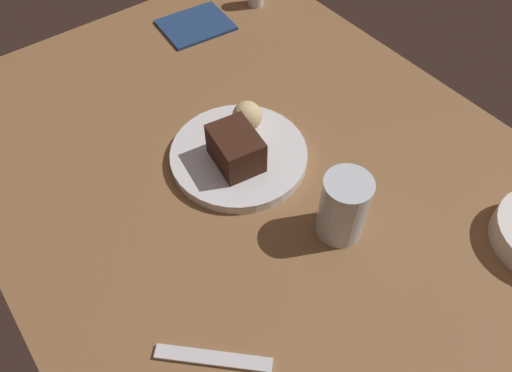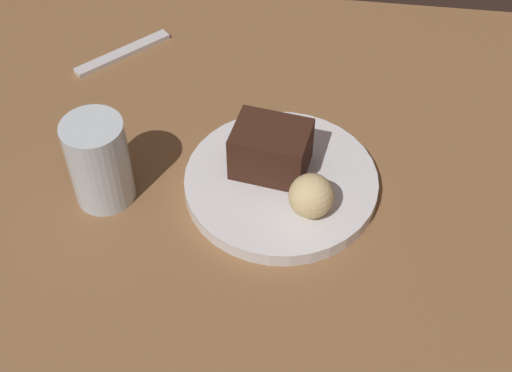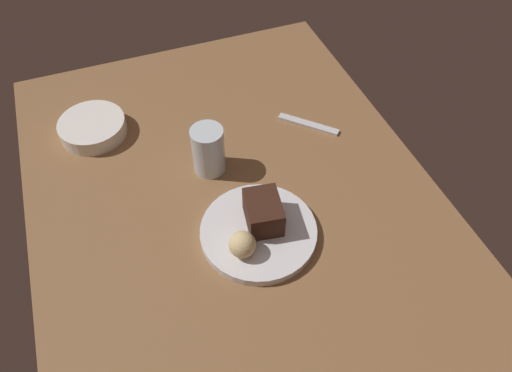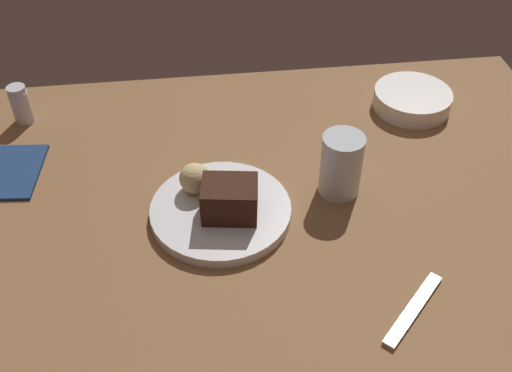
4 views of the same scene
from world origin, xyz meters
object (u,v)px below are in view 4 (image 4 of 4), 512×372
bread_roll (195,178)px  salt_shaker (21,104)px  dessert_plate (221,211)px  folded_napkin (5,172)px  water_glass (341,165)px  side_bowl (412,100)px  chocolate_cake_slice (230,199)px  dessert_spoon (413,310)px

bread_roll → salt_shaker: salt_shaker is taller
dessert_plate → folded_napkin: size_ratio=1.58×
water_glass → side_bowl: 30.42cm
water_glass → side_bowl: water_glass is taller
bread_roll → salt_shaker: (-32.32, 26.38, -0.58)cm
water_glass → folded_napkin: size_ratio=0.77×
bread_roll → chocolate_cake_slice: bearing=-49.7°
salt_shaker → side_bowl: size_ratio=0.51×
chocolate_cake_slice → bread_roll: chocolate_cake_slice is taller
salt_shaker → side_bowl: (76.86, -4.87, -2.00)cm
water_glass → folded_napkin: water_glass is taller
dessert_plate → chocolate_cake_slice: bearing=-46.6°
bread_roll → side_bowl: bearing=25.8°
bread_roll → water_glass: (24.37, -0.95, 1.16)cm
dessert_plate → bread_roll: bearing=129.3°
side_bowl → dessert_plate: bearing=-147.3°
side_bowl → folded_napkin: bearing=-172.1°
salt_shaker → dessert_spoon: salt_shaker is taller
side_bowl → salt_shaker: bearing=176.4°
side_bowl → chocolate_cake_slice: bearing=-144.8°
salt_shaker → side_bowl: 77.04cm
dessert_plate → bread_roll: bread_roll is taller
chocolate_cake_slice → water_glass: size_ratio=0.78×
water_glass → side_bowl: (20.18, 22.46, -3.74)cm
water_glass → side_bowl: bearing=48.1°
dessert_spoon → bread_roll: bearing=-88.4°
bread_roll → dessert_spoon: (29.19, -27.13, -4.09)cm
side_bowl → dessert_spoon: (-15.36, -48.64, -1.51)cm
dessert_plate → side_bowl: 48.42cm
dessert_plate → salt_shaker: (-36.12, 31.04, 2.93)cm
salt_shaker → side_bowl: bearing=-3.6°
bread_roll → side_bowl: (44.54, 21.51, -2.58)cm
chocolate_cake_slice → side_bowl: (39.28, 27.70, -3.04)cm
dessert_plate → chocolate_cake_slice: (1.45, -1.54, 3.97)cm
bread_roll → folded_napkin: bearing=162.3°
dessert_plate → water_glass: (20.56, 3.71, 4.67)cm
chocolate_cake_slice → dessert_plate: bearing=133.4°
dessert_plate → dessert_spoon: (25.38, -22.47, -0.58)cm
chocolate_cake_slice → water_glass: bearing=15.3°
water_glass → dessert_spoon: bearing=-79.6°
chocolate_cake_slice → dessert_spoon: 32.12cm
salt_shaker → dessert_plate: bearing=-40.7°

